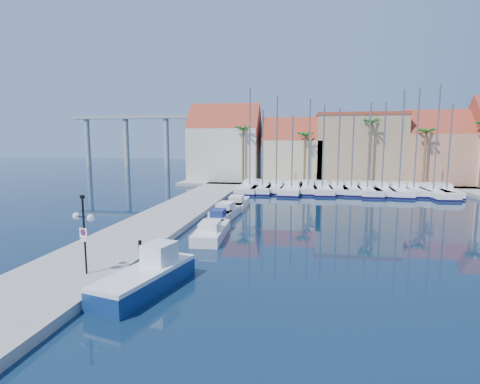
% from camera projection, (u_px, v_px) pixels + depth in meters
% --- Properties ---
extents(ground, '(260.00, 260.00, 0.00)m').
position_uv_depth(ground, '(233.00, 282.00, 20.08)').
color(ground, black).
rests_on(ground, ground).
extents(quay_west, '(6.00, 77.00, 0.50)m').
position_uv_depth(quay_west, '(164.00, 219.00, 34.69)').
color(quay_west, gray).
rests_on(quay_west, ground).
extents(shore_north, '(54.00, 16.00, 0.50)m').
position_uv_depth(shore_north, '(339.00, 182.00, 65.35)').
color(shore_north, gray).
rests_on(shore_north, ground).
extents(lamp_post, '(1.39, 0.70, 4.24)m').
position_uv_depth(lamp_post, '(84.00, 222.00, 19.51)').
color(lamp_post, black).
rests_on(lamp_post, quay_west).
extents(bollard, '(0.23, 0.23, 0.57)m').
position_uv_depth(bollard, '(140.00, 245.00, 24.38)').
color(bollard, black).
rests_on(bollard, quay_west).
extents(fishing_boat, '(3.52, 6.52, 2.17)m').
position_uv_depth(fishing_boat, '(148.00, 276.00, 18.92)').
color(fishing_boat, navy).
rests_on(fishing_boat, ground).
extents(motorboat_west_0, '(2.34, 6.44, 1.40)m').
position_uv_depth(motorboat_west_0, '(211.00, 231.00, 29.09)').
color(motorboat_west_0, white).
rests_on(motorboat_west_0, ground).
extents(motorboat_west_1, '(1.71, 5.15, 1.40)m').
position_uv_depth(motorboat_west_1, '(219.00, 218.00, 33.95)').
color(motorboat_west_1, white).
rests_on(motorboat_west_1, ground).
extents(motorboat_west_2, '(2.59, 6.53, 1.40)m').
position_uv_depth(motorboat_west_2, '(227.00, 210.00, 37.83)').
color(motorboat_west_2, white).
rests_on(motorboat_west_2, ground).
extents(motorboat_west_3, '(2.28, 6.58, 1.40)m').
position_uv_depth(motorboat_west_3, '(237.00, 203.00, 42.27)').
color(motorboat_west_3, white).
rests_on(motorboat_west_3, ground).
extents(sailboat_0, '(3.20, 11.17, 14.99)m').
position_uv_depth(sailboat_0, '(250.00, 187.00, 55.89)').
color(sailboat_0, white).
rests_on(sailboat_0, ground).
extents(sailboat_1, '(2.86, 10.14, 11.89)m').
position_uv_depth(sailboat_1, '(263.00, 188.00, 55.32)').
color(sailboat_1, white).
rests_on(sailboat_1, ground).
extents(sailboat_2, '(2.78, 9.16, 13.82)m').
position_uv_depth(sailboat_2, '(277.00, 187.00, 55.70)').
color(sailboat_2, white).
rests_on(sailboat_2, ground).
extents(sailboat_3, '(3.76, 11.17, 11.01)m').
position_uv_depth(sailboat_3, '(292.00, 189.00, 54.34)').
color(sailboat_3, white).
rests_on(sailboat_3, ground).
extents(sailboat_4, '(2.50, 9.24, 13.32)m').
position_uv_depth(sailboat_4, '(308.00, 188.00, 54.91)').
color(sailboat_4, white).
rests_on(sailboat_4, ground).
extents(sailboat_5, '(3.03, 10.24, 12.43)m').
position_uv_depth(sailboat_5, '(322.00, 189.00, 54.19)').
color(sailboat_5, white).
rests_on(sailboat_5, ground).
extents(sailboat_6, '(2.59, 9.18, 12.01)m').
position_uv_depth(sailboat_6, '(337.00, 188.00, 54.47)').
color(sailboat_6, white).
rests_on(sailboat_6, ground).
extents(sailboat_7, '(2.99, 9.30, 11.33)m').
position_uv_depth(sailboat_7, '(351.00, 189.00, 53.80)').
color(sailboat_7, white).
rests_on(sailboat_7, ground).
extents(sailboat_8, '(2.95, 10.68, 12.71)m').
position_uv_depth(sailboat_8, '(366.00, 190.00, 53.21)').
color(sailboat_8, white).
rests_on(sailboat_8, ground).
extents(sailboat_9, '(3.15, 10.10, 12.77)m').
position_uv_depth(sailboat_9, '(381.00, 190.00, 53.05)').
color(sailboat_9, white).
rests_on(sailboat_9, ground).
extents(sailboat_10, '(3.44, 10.21, 14.25)m').
position_uv_depth(sailboat_10, '(398.00, 190.00, 52.32)').
color(sailboat_10, white).
rests_on(sailboat_10, ground).
extents(sailboat_11, '(2.63, 9.13, 14.57)m').
position_uv_depth(sailboat_11, '(412.00, 190.00, 52.68)').
color(sailboat_11, white).
rests_on(sailboat_11, ground).
extents(sailboat_12, '(3.78, 11.25, 14.74)m').
position_uv_depth(sailboat_12, '(431.00, 191.00, 51.13)').
color(sailboat_12, white).
rests_on(sailboat_12, ground).
extents(sailboat_13, '(3.15, 9.31, 12.36)m').
position_uv_depth(sailboat_13, '(445.00, 191.00, 51.43)').
color(sailboat_13, white).
rests_on(sailboat_13, ground).
extents(building_0, '(12.30, 9.00, 13.50)m').
position_uv_depth(building_0, '(225.00, 146.00, 66.73)').
color(building_0, beige).
rests_on(building_0, shore_north).
extents(building_1, '(10.30, 8.00, 11.00)m').
position_uv_depth(building_1, '(293.00, 153.00, 64.97)').
color(building_1, beige).
rests_on(building_1, shore_north).
extents(building_2, '(14.20, 10.20, 11.50)m').
position_uv_depth(building_2, '(358.00, 148.00, 64.04)').
color(building_2, '#9C8560').
rests_on(building_2, shore_north).
extents(building_3, '(10.30, 8.00, 12.00)m').
position_uv_depth(building_3, '(435.00, 151.00, 61.19)').
color(building_3, tan).
rests_on(building_3, shore_north).
extents(palm_0, '(2.60, 2.60, 10.15)m').
position_uv_depth(palm_0, '(243.00, 131.00, 60.85)').
color(palm_0, brown).
rests_on(palm_0, shore_north).
extents(palm_1, '(2.60, 2.60, 9.15)m').
position_uv_depth(palm_1, '(305.00, 136.00, 59.37)').
color(palm_1, brown).
rests_on(palm_1, shore_north).
extents(palm_2, '(2.60, 2.60, 11.15)m').
position_uv_depth(palm_2, '(371.00, 124.00, 57.50)').
color(palm_2, brown).
rests_on(palm_2, shore_north).
extents(palm_3, '(2.60, 2.60, 9.65)m').
position_uv_depth(palm_3, '(426.00, 133.00, 56.41)').
color(palm_3, brown).
rests_on(palm_3, shore_north).
extents(viaduct, '(48.00, 2.20, 14.45)m').
position_uv_depth(viaduct, '(149.00, 131.00, 105.11)').
color(viaduct, '#9E9E99').
rests_on(viaduct, ground).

